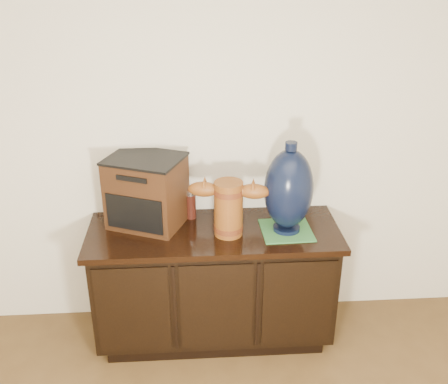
{
  "coord_description": "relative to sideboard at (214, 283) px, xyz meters",
  "views": [
    {
      "loc": [
        -0.12,
        -0.42,
        2.24
      ],
      "look_at": [
        0.06,
        2.18,
        1.02
      ],
      "focal_mm": 42.0,
      "sensor_mm": 36.0,
      "label": 1
    }
  ],
  "objects": [
    {
      "name": "sideboard",
      "position": [
        0.0,
        0.0,
        0.0
      ],
      "size": [
        1.46,
        0.56,
        0.75
      ],
      "color": "black",
      "rests_on": "ground"
    },
    {
      "name": "green_mat",
      "position": [
        0.42,
        -0.04,
        0.37
      ],
      "size": [
        0.29,
        0.29,
        0.01
      ],
      "primitive_type": "cube",
      "rotation": [
        0.0,
        0.0,
        0.03
      ],
      "color": "#326F35",
      "rests_on": "sideboard"
    },
    {
      "name": "spray_can",
      "position": [
        -0.13,
        0.17,
        0.46
      ],
      "size": [
        0.06,
        0.06,
        0.18
      ],
      "color": "#571A0E",
      "rests_on": "sideboard"
    },
    {
      "name": "lamp_base",
      "position": [
        0.42,
        -0.04,
        0.63
      ],
      "size": [
        0.28,
        0.28,
        0.53
      ],
      "rotation": [
        0.0,
        0.0,
        0.03
      ],
      "color": "black",
      "rests_on": "green_mat"
    },
    {
      "name": "tv_radio",
      "position": [
        -0.38,
        0.12,
        0.58
      ],
      "size": [
        0.51,
        0.46,
        0.42
      ],
      "rotation": [
        0.0,
        0.0,
        -0.4
      ],
      "color": "#361C0D",
      "rests_on": "sideboard"
    },
    {
      "name": "terracotta_vessel",
      "position": [
        0.08,
        -0.05,
        0.55
      ],
      "size": [
        0.46,
        0.19,
        0.32
      ],
      "rotation": [
        0.0,
        0.0,
        -0.17
      ],
      "color": "brown",
      "rests_on": "sideboard"
    }
  ]
}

